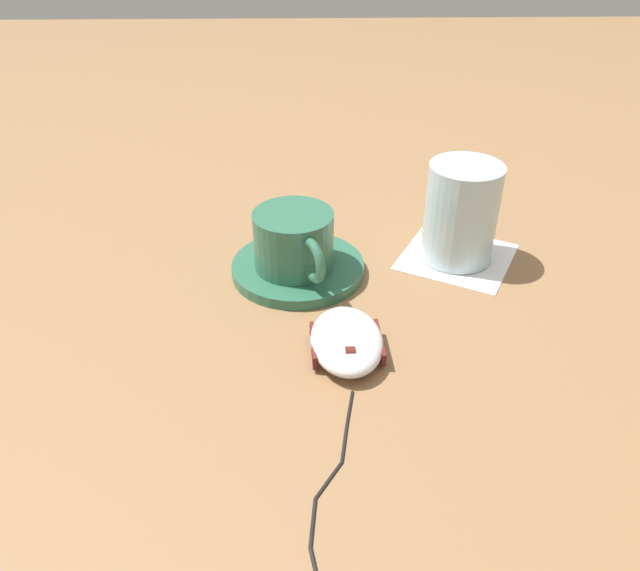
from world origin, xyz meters
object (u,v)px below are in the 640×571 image
coffee_cup (294,241)px  computer_mouse (347,341)px  drinking_glass (461,213)px  saucer (298,268)px

coffee_cup → computer_mouse: bearing=20.0°
coffee_cup → drinking_glass: bearing=100.3°
saucer → coffee_cup: 0.04m
saucer → coffee_cup: size_ratio=1.32×
saucer → computer_mouse: bearing=18.1°
computer_mouse → drinking_glass: (-0.17, 0.14, 0.05)m
computer_mouse → drinking_glass: size_ratio=0.91×
coffee_cup → computer_mouse: 0.15m
computer_mouse → drinking_glass: 0.23m
saucer → computer_mouse: 0.15m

